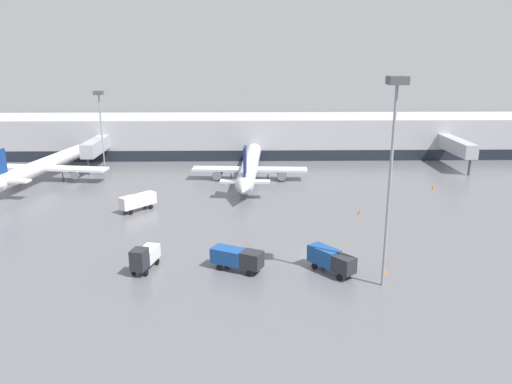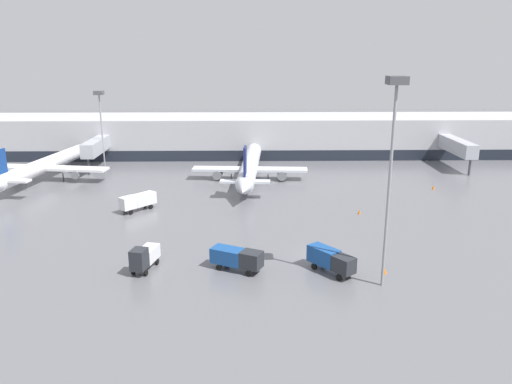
{
  "view_description": "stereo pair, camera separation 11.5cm",
  "coord_description": "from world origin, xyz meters",
  "px_view_note": "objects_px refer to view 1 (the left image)",
  "views": [
    {
      "loc": [
        -8.69,
        -55.05,
        23.52
      ],
      "look_at": [
        -7.21,
        17.8,
        3.0
      ],
      "focal_mm": 35.0,
      "sensor_mm": 36.0,
      "label": 1
    },
    {
      "loc": [
        -8.58,
        -55.05,
        23.52
      ],
      "look_at": [
        -7.21,
        17.8,
        3.0
      ],
      "focal_mm": 35.0,
      "sensor_mm": 36.0,
      "label": 2
    }
  ],
  "objects_px": {
    "service_truck_0": "(138,201)",
    "traffic_cone_0": "(433,187)",
    "parked_jet_0": "(44,166)",
    "apron_light_mast_1": "(394,128)",
    "service_truck_1": "(145,257)",
    "service_truck_3": "(331,259)",
    "service_truck_2": "(237,257)",
    "parked_jet_2": "(250,166)",
    "traffic_cone_1": "(359,212)",
    "traffic_cone_2": "(385,270)",
    "apron_light_mast_2": "(100,106)"
  },
  "relations": [
    {
      "from": "parked_jet_0",
      "to": "traffic_cone_2",
      "type": "bearing_deg",
      "value": -119.63
    },
    {
      "from": "parked_jet_0",
      "to": "parked_jet_2",
      "type": "height_order",
      "value": "parked_jet_2"
    },
    {
      "from": "service_truck_1",
      "to": "service_truck_2",
      "type": "distance_m",
      "value": 10.28
    },
    {
      "from": "parked_jet_0",
      "to": "service_truck_1",
      "type": "distance_m",
      "value": 48.85
    },
    {
      "from": "traffic_cone_0",
      "to": "service_truck_2",
      "type": "bearing_deg",
      "value": -135.67
    },
    {
      "from": "service_truck_0",
      "to": "service_truck_1",
      "type": "xyz_separation_m",
      "value": [
        5.24,
        -21.77,
        0.02
      ]
    },
    {
      "from": "parked_jet_0",
      "to": "traffic_cone_0",
      "type": "bearing_deg",
      "value": -87.3
    },
    {
      "from": "parked_jet_0",
      "to": "service_truck_3",
      "type": "distance_m",
      "value": 63.21
    },
    {
      "from": "parked_jet_2",
      "to": "service_truck_0",
      "type": "xyz_separation_m",
      "value": [
        -17.26,
        -19.03,
        -0.98
      ]
    },
    {
      "from": "apron_light_mast_2",
      "to": "service_truck_2",
      "type": "bearing_deg",
      "value": -61.05
    },
    {
      "from": "parked_jet_2",
      "to": "traffic_cone_0",
      "type": "xyz_separation_m",
      "value": [
        32.58,
        -7.56,
        -2.21
      ]
    },
    {
      "from": "service_truck_0",
      "to": "apron_light_mast_1",
      "type": "relative_size",
      "value": 0.26
    },
    {
      "from": "service_truck_2",
      "to": "service_truck_3",
      "type": "xyz_separation_m",
      "value": [
        10.33,
        -0.73,
        0.04
      ]
    },
    {
      "from": "parked_jet_2",
      "to": "service_truck_1",
      "type": "xyz_separation_m",
      "value": [
        -12.02,
        -40.8,
        -0.96
      ]
    },
    {
      "from": "apron_light_mast_1",
      "to": "parked_jet_2",
      "type": "bearing_deg",
      "value": 106.66
    },
    {
      "from": "service_truck_3",
      "to": "traffic_cone_0",
      "type": "xyz_separation_m",
      "value": [
        23.99,
        34.25,
        -1.23
      ]
    },
    {
      "from": "traffic_cone_1",
      "to": "parked_jet_0",
      "type": "bearing_deg",
      "value": 158.74
    },
    {
      "from": "traffic_cone_2",
      "to": "parked_jet_2",
      "type": "bearing_deg",
      "value": 109.01
    },
    {
      "from": "traffic_cone_2",
      "to": "service_truck_2",
      "type": "bearing_deg",
      "value": 176.01
    },
    {
      "from": "traffic_cone_2",
      "to": "service_truck_0",
      "type": "bearing_deg",
      "value": 143.91
    },
    {
      "from": "parked_jet_2",
      "to": "service_truck_1",
      "type": "height_order",
      "value": "parked_jet_2"
    },
    {
      "from": "traffic_cone_1",
      "to": "traffic_cone_2",
      "type": "distance_m",
      "value": 20.95
    },
    {
      "from": "service_truck_3",
      "to": "traffic_cone_1",
      "type": "xyz_separation_m",
      "value": [
        7.73,
        20.46,
        -1.21
      ]
    },
    {
      "from": "service_truck_0",
      "to": "traffic_cone_0",
      "type": "bearing_deg",
      "value": 144.82
    },
    {
      "from": "service_truck_0",
      "to": "service_truck_3",
      "type": "relative_size",
      "value": 0.97
    },
    {
      "from": "apron_light_mast_2",
      "to": "parked_jet_0",
      "type": "bearing_deg",
      "value": -126.55
    },
    {
      "from": "service_truck_3",
      "to": "traffic_cone_0",
      "type": "height_order",
      "value": "service_truck_3"
    },
    {
      "from": "parked_jet_0",
      "to": "traffic_cone_0",
      "type": "xyz_separation_m",
      "value": [
        71.31,
        -7.64,
        -2.53
      ]
    },
    {
      "from": "traffic_cone_1",
      "to": "service_truck_2",
      "type": "bearing_deg",
      "value": -132.46
    },
    {
      "from": "parked_jet_2",
      "to": "apron_light_mast_1",
      "type": "distance_m",
      "value": 49.1
    },
    {
      "from": "parked_jet_2",
      "to": "traffic_cone_1",
      "type": "bearing_deg",
      "value": -138.74
    },
    {
      "from": "service_truck_3",
      "to": "traffic_cone_1",
      "type": "bearing_deg",
      "value": 121.05
    },
    {
      "from": "traffic_cone_0",
      "to": "apron_light_mast_1",
      "type": "xyz_separation_m",
      "value": [
        -19.08,
        -37.53,
        16.16
      ]
    },
    {
      "from": "service_truck_2",
      "to": "apron_light_mast_1",
      "type": "bearing_deg",
      "value": 12.01
    },
    {
      "from": "service_truck_2",
      "to": "service_truck_3",
      "type": "distance_m",
      "value": 10.35
    },
    {
      "from": "service_truck_1",
      "to": "service_truck_3",
      "type": "relative_size",
      "value": 0.9
    },
    {
      "from": "parked_jet_2",
      "to": "service_truck_3",
      "type": "xyz_separation_m",
      "value": [
        8.59,
        -41.81,
        -0.97
      ]
    },
    {
      "from": "service_truck_0",
      "to": "traffic_cone_2",
      "type": "height_order",
      "value": "service_truck_0"
    },
    {
      "from": "traffic_cone_1",
      "to": "apron_light_mast_2",
      "type": "xyz_separation_m",
      "value": [
        -46.91,
        32.41,
        12.4
      ]
    },
    {
      "from": "apron_light_mast_1",
      "to": "service_truck_0",
      "type": "bearing_deg",
      "value": 139.72
    },
    {
      "from": "apron_light_mast_2",
      "to": "service_truck_3",
      "type": "bearing_deg",
      "value": -53.46
    },
    {
      "from": "parked_jet_2",
      "to": "service_truck_2",
      "type": "bearing_deg",
      "value": -178.57
    },
    {
      "from": "parked_jet_0",
      "to": "apron_light_mast_1",
      "type": "height_order",
      "value": "apron_light_mast_1"
    },
    {
      "from": "service_truck_3",
      "to": "traffic_cone_1",
      "type": "distance_m",
      "value": 21.91
    },
    {
      "from": "traffic_cone_1",
      "to": "apron_light_mast_1",
      "type": "relative_size",
      "value": 0.03
    },
    {
      "from": "parked_jet_0",
      "to": "service_truck_2",
      "type": "height_order",
      "value": "parked_jet_0"
    },
    {
      "from": "service_truck_1",
      "to": "apron_light_mast_1",
      "type": "height_order",
      "value": "apron_light_mast_1"
    },
    {
      "from": "traffic_cone_0",
      "to": "apron_light_mast_1",
      "type": "bearing_deg",
      "value": -116.95
    },
    {
      "from": "service_truck_3",
      "to": "traffic_cone_2",
      "type": "distance_m",
      "value": 6.09
    },
    {
      "from": "service_truck_2",
      "to": "apron_light_mast_1",
      "type": "distance_m",
      "value": 21.73
    }
  ]
}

